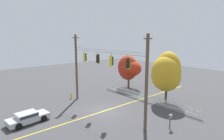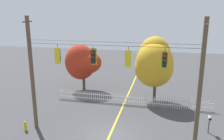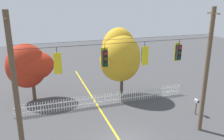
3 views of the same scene
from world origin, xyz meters
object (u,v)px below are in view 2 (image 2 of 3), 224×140
(roadside_mailbox, at_px, (209,119))
(traffic_signal_southbound_primary, at_px, (58,56))
(fire_hydrant, at_px, (25,126))
(autumn_maple_mid, at_px, (154,63))
(traffic_signal_westbound_side, at_px, (128,58))
(autumn_maple_near_fence, at_px, (82,62))
(traffic_signal_northbound_secondary, at_px, (165,60))
(traffic_signal_eastbound_side, at_px, (93,57))

(roadside_mailbox, bearing_deg, traffic_signal_southbound_primary, -169.24)
(traffic_signal_southbound_primary, distance_m, fire_hydrant, 6.53)
(autumn_maple_mid, bearing_deg, traffic_signal_westbound_side, -100.16)
(traffic_signal_westbound_side, bearing_deg, autumn_maple_near_fence, 125.42)
(traffic_signal_westbound_side, relative_size, autumn_maple_near_fence, 0.26)
(traffic_signal_southbound_primary, xyz_separation_m, autumn_maple_near_fence, (-1.80, 10.03, -2.75))
(roadside_mailbox, bearing_deg, traffic_signal_northbound_secondary, -149.75)
(roadside_mailbox, bearing_deg, autumn_maple_near_fence, 149.62)
(traffic_signal_southbound_primary, bearing_deg, fire_hydrant, -166.84)
(traffic_signal_northbound_secondary, distance_m, fire_hydrant, 12.24)
(traffic_signal_southbound_primary, bearing_deg, traffic_signal_northbound_secondary, 0.14)
(autumn_maple_mid, xyz_separation_m, fire_hydrant, (-9.75, -9.06, -3.75))
(traffic_signal_westbound_side, relative_size, traffic_signal_northbound_secondary, 1.00)
(autumn_maple_near_fence, height_order, fire_hydrant, autumn_maple_near_fence)
(traffic_signal_eastbound_side, xyz_separation_m, autumn_maple_near_fence, (-4.56, 10.02, -2.79))
(traffic_signal_southbound_primary, xyz_separation_m, traffic_signal_westbound_side, (5.34, 0.00, 0.03))
(traffic_signal_southbound_primary, relative_size, roadside_mailbox, 1.06)
(traffic_signal_southbound_primary, relative_size, traffic_signal_westbound_side, 1.02)
(traffic_signal_eastbound_side, height_order, autumn_maple_mid, traffic_signal_eastbound_side)
(traffic_signal_westbound_side, distance_m, roadside_mailbox, 8.33)
(autumn_maple_near_fence, xyz_separation_m, autumn_maple_mid, (8.64, -1.65, 0.69))
(traffic_signal_southbound_primary, bearing_deg, traffic_signal_westbound_side, 0.00)
(traffic_signal_southbound_primary, distance_m, autumn_maple_mid, 11.02)
(traffic_signal_southbound_primary, xyz_separation_m, traffic_signal_northbound_secondary, (7.83, 0.02, 0.04))
(autumn_maple_mid, distance_m, roadside_mailbox, 8.34)
(autumn_maple_mid, height_order, roadside_mailbox, autumn_maple_mid)
(traffic_signal_eastbound_side, distance_m, autumn_maple_near_fence, 11.35)
(traffic_signal_westbound_side, height_order, autumn_maple_mid, traffic_signal_westbound_side)
(traffic_signal_southbound_primary, distance_m, traffic_signal_northbound_secondary, 7.83)
(autumn_maple_mid, bearing_deg, traffic_signal_eastbound_side, -115.99)
(traffic_signal_westbound_side, xyz_separation_m, fire_hydrant, (-8.25, -0.68, -5.83))
(traffic_signal_eastbound_side, relative_size, roadside_mailbox, 1.04)
(traffic_signal_eastbound_side, relative_size, fire_hydrant, 1.80)
(traffic_signal_westbound_side, height_order, autumn_maple_near_fence, traffic_signal_westbound_side)
(traffic_signal_westbound_side, bearing_deg, roadside_mailbox, 19.45)
(autumn_maple_near_fence, bearing_deg, traffic_signal_westbound_side, -54.58)
(autumn_maple_near_fence, relative_size, roadside_mailbox, 3.97)
(autumn_maple_near_fence, distance_m, autumn_maple_mid, 8.82)
(roadside_mailbox, bearing_deg, traffic_signal_eastbound_side, -166.09)
(traffic_signal_southbound_primary, bearing_deg, roadside_mailbox, 10.76)
(autumn_maple_near_fence, bearing_deg, roadside_mailbox, -30.38)
(autumn_maple_near_fence, height_order, autumn_maple_mid, autumn_maple_mid)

